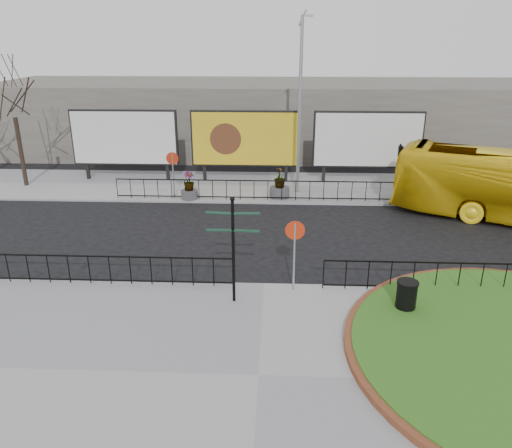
# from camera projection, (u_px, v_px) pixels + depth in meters

# --- Properties ---
(ground) EXTENTS (90.00, 90.00, 0.00)m
(ground) POSITION_uv_depth(u_px,v_px,m) (264.00, 286.00, 17.35)
(ground) COLOR black
(ground) RESTS_ON ground
(pavement_near) EXTENTS (30.00, 10.00, 0.12)m
(pavement_near) POSITION_uv_depth(u_px,v_px,m) (258.00, 377.00, 12.66)
(pavement_near) COLOR gray
(pavement_near) RESTS_ON ground
(pavement_far) EXTENTS (44.00, 6.00, 0.12)m
(pavement_far) POSITION_uv_depth(u_px,v_px,m) (270.00, 187.00, 28.53)
(pavement_far) COLOR gray
(pavement_far) RESTS_ON ground
(railing_near_left) EXTENTS (10.00, 0.10, 1.10)m
(railing_near_left) POSITION_uv_depth(u_px,v_px,m) (89.00, 269.00, 17.08)
(railing_near_left) COLOR black
(railing_near_left) RESTS_ON pavement_near
(railing_near_right) EXTENTS (9.00, 0.10, 1.10)m
(railing_near_right) POSITION_uv_depth(u_px,v_px,m) (459.00, 277.00, 16.56)
(railing_near_right) COLOR black
(railing_near_right) RESTS_ON pavement_near
(railing_far) EXTENTS (18.00, 0.10, 1.10)m
(railing_far) POSITION_uv_depth(u_px,v_px,m) (289.00, 190.00, 25.76)
(railing_far) COLOR black
(railing_far) RESTS_ON pavement_far
(speed_sign_far) EXTENTS (0.64, 0.07, 2.47)m
(speed_sign_far) POSITION_uv_depth(u_px,v_px,m) (173.00, 165.00, 25.66)
(speed_sign_far) COLOR gray
(speed_sign_far) RESTS_ON pavement_far
(speed_sign_near) EXTENTS (0.64, 0.07, 2.47)m
(speed_sign_near) POSITION_uv_depth(u_px,v_px,m) (295.00, 240.00, 16.26)
(speed_sign_near) COLOR gray
(speed_sign_near) RESTS_ON pavement_near
(billboard_left) EXTENTS (6.20, 0.31, 4.10)m
(billboard_left) POSITION_uv_depth(u_px,v_px,m) (125.00, 138.00, 28.89)
(billboard_left) COLOR black
(billboard_left) RESTS_ON pavement_far
(billboard_mid) EXTENTS (6.20, 0.31, 4.10)m
(billboard_mid) POSITION_uv_depth(u_px,v_px,m) (245.00, 139.00, 28.60)
(billboard_mid) COLOR black
(billboard_mid) RESTS_ON pavement_far
(billboard_right) EXTENTS (6.20, 0.31, 4.10)m
(billboard_right) POSITION_uv_depth(u_px,v_px,m) (368.00, 140.00, 28.31)
(billboard_right) COLOR black
(billboard_right) RESTS_ON pavement_far
(lamp_post) EXTENTS (0.74, 0.18, 9.23)m
(lamp_post) POSITION_uv_depth(u_px,v_px,m) (300.00, 104.00, 25.85)
(lamp_post) COLOR gray
(lamp_post) RESTS_ON pavement_far
(signal_pole_a) EXTENTS (0.22, 0.26, 3.00)m
(signal_pole_a) POSITION_uv_depth(u_px,v_px,m) (399.00, 164.00, 25.06)
(signal_pole_a) COLOR black
(signal_pole_a) RESTS_ON pavement_far
(signal_pole_b) EXTENTS (0.22, 0.26, 3.00)m
(signal_pole_b) POSITION_uv_depth(u_px,v_px,m) (459.00, 165.00, 24.93)
(signal_pole_b) COLOR black
(signal_pole_b) RESTS_ON pavement_far
(tree_left) EXTENTS (2.00, 2.00, 7.00)m
(tree_left) POSITION_uv_depth(u_px,v_px,m) (16.00, 124.00, 27.39)
(tree_left) COLOR #2D2119
(tree_left) RESTS_ON pavement_far
(building_backdrop) EXTENTS (40.00, 10.00, 5.00)m
(building_backdrop) POSITION_uv_depth(u_px,v_px,m) (273.00, 117.00, 37.01)
(building_backdrop) COLOR #68635B
(building_backdrop) RESTS_ON ground
(fingerpost_sign) EXTENTS (1.66, 0.28, 3.54)m
(fingerpost_sign) POSITION_uv_depth(u_px,v_px,m) (233.00, 240.00, 15.43)
(fingerpost_sign) COLOR black
(fingerpost_sign) RESTS_ON pavement_near
(litter_bin) EXTENTS (0.66, 0.66, 1.09)m
(litter_bin) POSITION_uv_depth(u_px,v_px,m) (406.00, 297.00, 15.25)
(litter_bin) COLOR black
(litter_bin) RESTS_ON pavement_near
(planter_a) EXTENTS (0.88, 0.88, 1.45)m
(planter_a) POSITION_uv_depth(u_px,v_px,m) (189.00, 188.00, 26.06)
(planter_a) COLOR #4C4C4F
(planter_a) RESTS_ON pavement_far
(planter_b) EXTENTS (1.04, 1.04, 1.63)m
(planter_b) POSITION_uv_depth(u_px,v_px,m) (280.00, 186.00, 26.27)
(planter_b) COLOR #4C4C4F
(planter_b) RESTS_ON pavement_far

